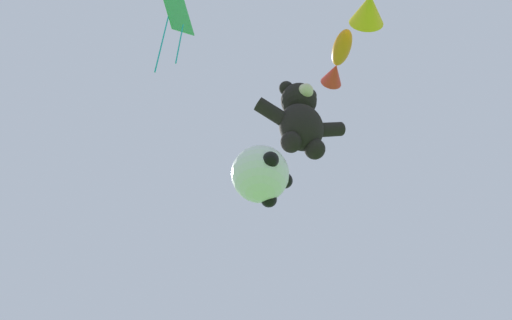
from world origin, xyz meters
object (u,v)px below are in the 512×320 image
Objects in this scene: fish_kite_tangerine at (338,61)px; soccer_ball_kite at (261,174)px; teddy_bear_kite at (301,118)px; diamond_kite at (177,15)px.

soccer_ball_kite is at bearing 174.14° from fish_kite_tangerine.
teddy_bear_kite reaches higher than soccer_ball_kite.
soccer_ball_kite is 0.70× the size of fish_kite_tangerine.
diamond_kite is at bearing 170.54° from teddy_bear_kite.
fish_kite_tangerine is (1.17, -0.08, 2.60)m from teddy_bear_kite.
soccer_ball_kite is at bearing 171.16° from teddy_bear_kite.
soccer_ball_kite is (-0.86, 0.13, -1.78)m from teddy_bear_kite.
diamond_kite is at bearing 172.19° from fish_kite_tangerine.
fish_kite_tangerine reaches higher than soccer_ball_kite.
teddy_bear_kite is 4.31m from diamond_kite.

